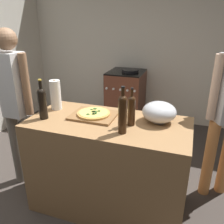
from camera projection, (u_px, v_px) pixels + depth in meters
The scene contains 12 objects.
ground_plane at pixel (118, 158), 3.15m from camera, with size 4.69×3.44×0.02m, color #3F3833.
kitchen_wall_rear at pixel (146, 45), 3.94m from camera, with size 4.69×0.10×2.60m, color silver.
counter at pixel (109, 165), 2.20m from camera, with size 1.41×0.68×0.90m, color #9E7247.
cutting_board at pixel (94, 115), 2.13m from camera, with size 0.40×0.32×0.02m, color olive.
pizza at pixel (94, 113), 2.13m from camera, with size 0.30×0.30×0.03m.
mixing_bowl at pixel (159, 112), 2.00m from camera, with size 0.29×0.29×0.18m.
paper_towel_roll at pixel (56, 95), 2.26m from camera, with size 0.10×0.10×0.29m.
wine_bottle_dark at pixel (131, 109), 1.92m from camera, with size 0.06×0.06×0.32m.
wine_bottle_amber at pixel (42, 102), 2.04m from camera, with size 0.08×0.08×0.36m.
wine_bottle_clear at pixel (123, 113), 1.77m from camera, with size 0.07×0.07×0.37m.
stove at pixel (126, 98), 3.97m from camera, with size 0.56×0.63×0.96m.
person_in_stripes at pixel (16, 103), 2.32m from camera, with size 0.38×0.20×1.66m.
Camera 1 is at (0.80, -1.15, 1.74)m, focal length 37.71 mm.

